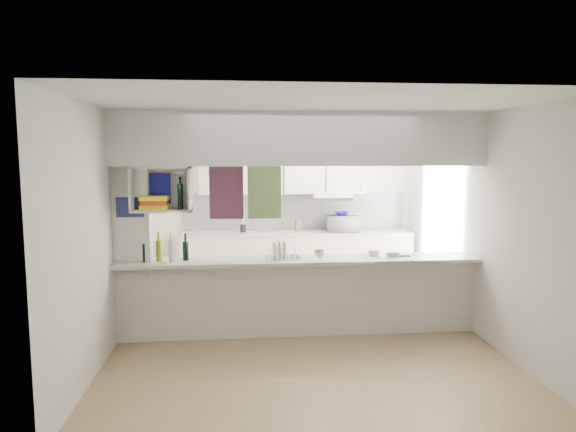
{
  "coord_description": "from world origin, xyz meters",
  "views": [
    {
      "loc": [
        -0.69,
        -5.85,
        2.11
      ],
      "look_at": [
        -0.09,
        0.5,
        1.36
      ],
      "focal_mm": 32.0,
      "sensor_mm": 36.0,
      "label": 1
    }
  ],
  "objects": [
    {
      "name": "floor",
      "position": [
        0.0,
        0.0,
        0.0
      ],
      "size": [
        4.8,
        4.8,
        0.0
      ],
      "primitive_type": "plane",
      "color": "#9B835A",
      "rests_on": "ground"
    },
    {
      "name": "ceiling",
      "position": [
        0.0,
        0.0,
        2.6
      ],
      "size": [
        4.8,
        4.8,
        0.0
      ],
      "primitive_type": "plane",
      "color": "white",
      "rests_on": "wall_back"
    },
    {
      "name": "wall_back",
      "position": [
        0.0,
        2.4,
        1.3
      ],
      "size": [
        4.2,
        0.0,
        4.2
      ],
      "primitive_type": "plane",
      "rotation": [
        1.57,
        0.0,
        0.0
      ],
      "color": "silver",
      "rests_on": "floor"
    },
    {
      "name": "wall_left",
      "position": [
        -2.1,
        0.0,
        1.3
      ],
      "size": [
        0.0,
        4.8,
        4.8
      ],
      "primitive_type": "plane",
      "rotation": [
        1.57,
        0.0,
        1.57
      ],
      "color": "silver",
      "rests_on": "floor"
    },
    {
      "name": "wall_right",
      "position": [
        2.1,
        0.0,
        1.3
      ],
      "size": [
        0.0,
        4.8,
        4.8
      ],
      "primitive_type": "plane",
      "rotation": [
        1.57,
        0.0,
        -1.57
      ],
      "color": "silver",
      "rests_on": "floor"
    },
    {
      "name": "servery_partition",
      "position": [
        -0.17,
        0.0,
        1.66
      ],
      "size": [
        4.2,
        0.5,
        2.6
      ],
      "color": "silver",
      "rests_on": "floor"
    },
    {
      "name": "cubby_shelf",
      "position": [
        -1.57,
        -0.06,
        1.71
      ],
      "size": [
        0.65,
        0.35,
        0.5
      ],
      "color": "white",
      "rests_on": "bulkhead"
    },
    {
      "name": "kitchen_run",
      "position": [
        0.16,
        2.14,
        0.83
      ],
      "size": [
        3.6,
        0.63,
        2.24
      ],
      "color": "beige",
      "rests_on": "floor"
    },
    {
      "name": "microwave",
      "position": [
        0.93,
        2.08,
        1.05
      ],
      "size": [
        0.5,
        0.36,
        0.27
      ],
      "primitive_type": "imported",
      "rotation": [
        0.0,
        0.0,
        3.07
      ],
      "color": "white",
      "rests_on": "bench_top"
    },
    {
      "name": "bowl",
      "position": [
        0.9,
        2.04,
        1.21
      ],
      "size": [
        0.22,
        0.22,
        0.06
      ],
      "primitive_type": "imported",
      "color": "#0A0B77",
      "rests_on": "microwave"
    },
    {
      "name": "dish_rack",
      "position": [
        -0.2,
        0.03,
        1.0
      ],
      "size": [
        0.42,
        0.34,
        0.21
      ],
      "rotation": [
        0.0,
        0.0,
        0.11
      ],
      "color": "silver",
      "rests_on": "breakfast_bar"
    },
    {
      "name": "cup",
      "position": [
        0.22,
        -0.03,
        0.98
      ],
      "size": [
        0.14,
        0.14,
        0.09
      ],
      "primitive_type": "imported",
      "rotation": [
        0.0,
        0.0,
        0.19
      ],
      "color": "white",
      "rests_on": "dish_rack"
    },
    {
      "name": "wine_bottles",
      "position": [
        -1.54,
        -0.02,
        1.04
      ],
      "size": [
        0.52,
        0.15,
        0.35
      ],
      "color": "black",
      "rests_on": "breakfast_bar"
    },
    {
      "name": "plastic_tubs",
      "position": [
        1.0,
        0.05,
        0.95
      ],
      "size": [
        0.49,
        0.22,
        0.07
      ],
      "color": "silver",
      "rests_on": "breakfast_bar"
    },
    {
      "name": "utensil_jar",
      "position": [
        -0.65,
        2.15,
        0.98
      ],
      "size": [
        0.09,
        0.09,
        0.13
      ],
      "primitive_type": "cylinder",
      "color": "black",
      "rests_on": "bench_top"
    },
    {
      "name": "knife_block",
      "position": [
        0.23,
        2.18,
        1.01
      ],
      "size": [
        0.1,
        0.09,
        0.18
      ],
      "primitive_type": "cube",
      "rotation": [
        0.0,
        0.0,
        0.21
      ],
      "color": "brown",
      "rests_on": "bench_top"
    }
  ]
}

